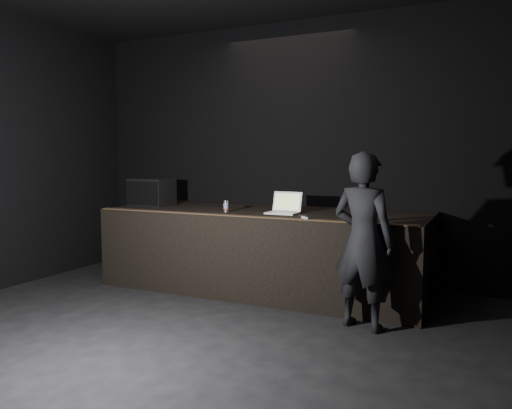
{
  "coord_description": "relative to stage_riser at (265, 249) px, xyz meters",
  "views": [
    {
      "loc": [
        2.56,
        -2.96,
        1.66
      ],
      "look_at": [
        0.08,
        2.3,
        1.11
      ],
      "focal_mm": 35.0,
      "sensor_mm": 36.0,
      "label": 1
    }
  ],
  "objects": [
    {
      "name": "ground",
      "position": [
        0.0,
        -2.73,
        -0.5
      ],
      "size": [
        7.0,
        7.0,
        0.0
      ],
      "primitive_type": "plane",
      "color": "black",
      "rests_on": "ground"
    },
    {
      "name": "room_walls",
      "position": [
        0.0,
        -2.73,
        1.52
      ],
      "size": [
        6.1,
        7.1,
        3.52
      ],
      "color": "black",
      "rests_on": "ground"
    },
    {
      "name": "stage_riser",
      "position": [
        0.0,
        0.0,
        0.0
      ],
      "size": [
        4.0,
        1.5,
        1.0
      ],
      "primitive_type": "cube",
      "color": "black",
      "rests_on": "ground"
    },
    {
      "name": "riser_lip",
      "position": [
        0.0,
        -0.71,
        0.51
      ],
      "size": [
        3.92,
        0.1,
        0.01
      ],
      "primitive_type": "cube",
      "color": "brown",
      "rests_on": "stage_riser"
    },
    {
      "name": "stage_monitor",
      "position": [
        -1.67,
        -0.11,
        0.69
      ],
      "size": [
        0.58,
        0.44,
        0.37
      ],
      "rotation": [
        0.0,
        0.0,
        -0.05
      ],
      "color": "black",
      "rests_on": "stage_riser"
    },
    {
      "name": "cable",
      "position": [
        -0.77,
        0.26,
        0.51
      ],
      "size": [
        0.87,
        0.02,
        0.02
      ],
      "primitive_type": "cylinder",
      "rotation": [
        0.0,
        1.57,
        -0.0
      ],
      "color": "black",
      "rests_on": "stage_riser"
    },
    {
      "name": "laptop",
      "position": [
        0.34,
        -0.2,
        0.57
      ],
      "size": [
        0.36,
        0.33,
        0.25
      ],
      "rotation": [
        0.0,
        0.0,
        -0.0
      ],
      "color": "silver",
      "rests_on": "stage_riser"
    },
    {
      "name": "beer_can",
      "position": [
        -0.34,
        -0.4,
        0.57
      ],
      "size": [
        0.06,
        0.06,
        0.14
      ],
      "color": "silver",
      "rests_on": "stage_riser"
    },
    {
      "name": "plastic_cup",
      "position": [
        0.24,
        0.21,
        0.55
      ],
      "size": [
        0.08,
        0.08,
        0.09
      ],
      "primitive_type": "cylinder",
      "color": "white",
      "rests_on": "stage_riser"
    },
    {
      "name": "wii_remote",
      "position": [
        0.76,
        -0.65,
        0.51
      ],
      "size": [
        0.12,
        0.15,
        0.03
      ],
      "primitive_type": "cube",
      "rotation": [
        0.0,
        0.0,
        0.59
      ],
      "color": "white",
      "rests_on": "stage_riser"
    },
    {
      "name": "person",
      "position": [
        1.47,
        -0.95,
        0.36
      ],
      "size": [
        0.71,
        0.55,
        1.72
      ],
      "primitive_type": "imported",
      "rotation": [
        0.0,
        0.0,
        2.9
      ],
      "color": "black",
      "rests_on": "ground"
    }
  ]
}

